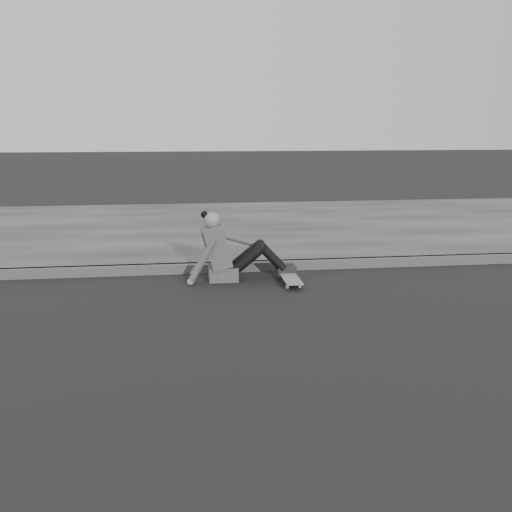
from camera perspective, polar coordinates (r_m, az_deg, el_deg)
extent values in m
cube|color=#494949|center=(8.53, 20.08, -0.33)|extent=(24.00, 0.16, 0.12)
cube|color=#3E3E3E|center=(11.23, 13.06, 3.15)|extent=(24.00, 6.00, 0.12)
cylinder|color=#AAAAA5|center=(6.80, 3.13, -3.06)|extent=(0.03, 0.05, 0.05)
cylinder|color=#AAAAA5|center=(6.83, 4.37, -3.01)|extent=(0.03, 0.05, 0.05)
cylinder|color=#AAAAA5|center=(7.30, 2.38, -1.95)|extent=(0.03, 0.05, 0.05)
cylinder|color=#AAAAA5|center=(7.32, 3.54, -1.91)|extent=(0.03, 0.05, 0.05)
cube|color=#2D2E30|center=(6.81, 3.75, -2.81)|extent=(0.16, 0.04, 0.03)
cube|color=#2D2E30|center=(7.30, 2.97, -1.71)|extent=(0.16, 0.04, 0.03)
cube|color=slate|center=(7.05, 3.35, -2.04)|extent=(0.20, 0.78, 0.02)
cube|color=#4B4B4D|center=(7.19, -3.31, -1.67)|extent=(0.36, 0.34, 0.18)
cube|color=#4B4B4D|center=(7.11, -3.90, 0.97)|extent=(0.37, 0.40, 0.57)
cube|color=#4B4B4D|center=(7.07, -4.97, 1.89)|extent=(0.14, 0.30, 0.20)
cylinder|color=gray|center=(7.06, -4.34, 2.86)|extent=(0.09, 0.09, 0.08)
sphere|color=gray|center=(7.04, -4.43, 3.58)|extent=(0.20, 0.20, 0.20)
sphere|color=black|center=(7.05, -5.18, 4.15)|extent=(0.09, 0.09, 0.09)
cylinder|color=black|center=(7.08, -0.73, -0.25)|extent=(0.43, 0.13, 0.39)
cylinder|color=black|center=(7.26, -0.90, 0.07)|extent=(0.43, 0.13, 0.39)
cylinder|color=black|center=(7.12, 1.67, -0.21)|extent=(0.35, 0.11, 0.36)
cylinder|color=black|center=(7.30, 1.44, 0.10)|extent=(0.35, 0.11, 0.36)
sphere|color=black|center=(7.07, 0.59, 0.86)|extent=(0.13, 0.13, 0.13)
sphere|color=black|center=(7.25, 0.40, 1.15)|extent=(0.13, 0.13, 0.13)
cube|color=black|center=(7.19, 3.11, -1.39)|extent=(0.24, 0.08, 0.07)
cube|color=black|center=(7.36, 2.86, -1.05)|extent=(0.24, 0.08, 0.07)
cylinder|color=#4B4B4D|center=(6.92, -5.43, -0.57)|extent=(0.38, 0.08, 0.58)
sphere|color=gray|center=(6.97, -6.61, -2.62)|extent=(0.08, 0.08, 0.08)
cylinder|color=#4B4B4D|center=(7.27, -2.10, 1.74)|extent=(0.48, 0.08, 0.21)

